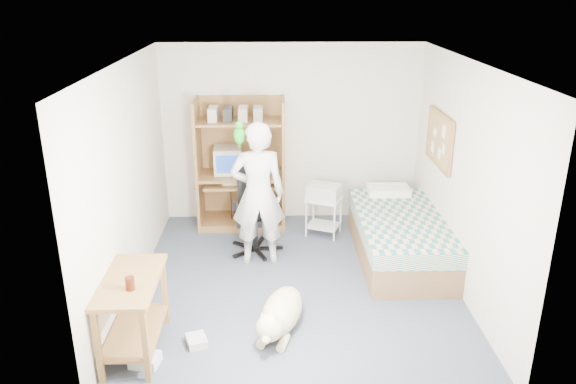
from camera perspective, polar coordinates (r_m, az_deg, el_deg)
The scene contains 21 objects.
floor at distance 6.53m, azimuth 0.88°, elevation -9.24°, with size 4.00×4.00×0.00m, color #404757.
wall_back at distance 7.92m, azimuth 0.32°, elevation 5.95°, with size 3.60×0.02×2.50m, color beige.
wall_right at distance 6.35m, azimuth 17.41°, elevation 1.26°, with size 0.02×4.00×2.50m, color beige.
wall_left at distance 6.20m, azimuth -15.92°, elevation 0.97°, with size 0.02×4.00×2.50m, color beige.
ceiling at distance 5.72m, azimuth 1.02°, elevation 13.06°, with size 3.60×4.00×0.02m, color white.
computer_hutch at distance 7.80m, azimuth -4.77°, elevation 2.36°, with size 1.20×0.63×1.80m.
bed at distance 7.11m, azimuth 11.24°, elevation -4.44°, with size 1.02×2.02×0.66m.
side_desk at distance 5.40m, azimuth -15.51°, elevation -10.90°, with size 0.50×1.00×0.75m.
corkboard at distance 7.10m, azimuth 15.13°, elevation 5.18°, with size 0.04×0.94×0.66m.
office_chair at distance 7.15m, azimuth -3.37°, elevation -3.11°, with size 0.60×0.60×1.06m.
person at distance 6.68m, azimuth -3.07°, elevation -0.20°, with size 0.64×0.42×1.77m, color silver.
parrot at distance 6.48m, azimuth -4.97°, elevation 5.91°, with size 0.13×0.23×0.36m.
dog at distance 5.65m, azimuth -0.78°, elevation -12.21°, with size 0.57×1.13×0.43m.
printer_cart at distance 7.59m, azimuth 3.65°, elevation -1.87°, with size 0.55×0.50×0.54m.
printer at distance 7.50m, azimuth 3.70°, elevation 0.05°, with size 0.42×0.32×0.18m, color beige.
crt_monitor at distance 7.78m, azimuth -6.13°, elevation 3.26°, with size 0.40×0.42×0.36m.
keyboard at distance 7.70m, azimuth -4.95°, elevation 0.93°, with size 0.45×0.16×0.03m, color beige.
pencil_cup at distance 7.71m, azimuth -2.36°, elevation 2.18°, with size 0.08×0.08×0.12m, color gold.
drink_glass at distance 5.08m, azimuth -15.76°, elevation -8.93°, with size 0.08×0.08×0.12m, color #3B1409.
floor_box_a at distance 5.43m, azimuth -14.32°, elevation -16.20°, with size 0.25×0.20×0.10m, color silver.
floor_box_b at distance 5.59m, azimuth -9.27°, elevation -14.69°, with size 0.18×0.22×0.08m, color #B9BAB4.
Camera 1 is at (-0.25, -5.67, 3.24)m, focal length 35.00 mm.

